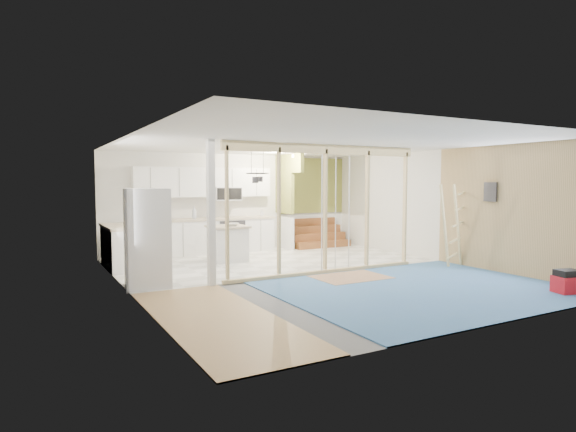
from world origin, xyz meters
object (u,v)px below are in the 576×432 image
island (228,244)px  toolbox (568,282)px  ladder (453,225)px  fridge (148,238)px

island → toolbox: island is taller
island → toolbox: size_ratio=1.79×
ladder → toolbox: bearing=-107.4°
island → fridge: bearing=-138.2°
fridge → ladder: size_ratio=0.97×
fridge → toolbox: bearing=-25.0°
fridge → island: bearing=48.1°
island → toolbox: bearing=-55.7°
island → ladder: (3.99, -3.07, 0.50)m
island → ladder: bearing=-36.1°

